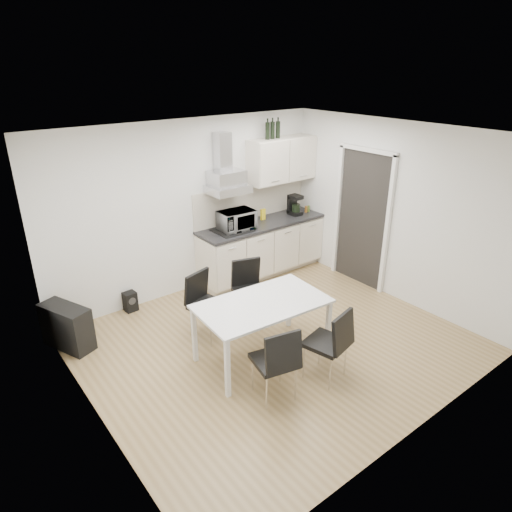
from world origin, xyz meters
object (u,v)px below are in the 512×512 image
Objects in this scene: kitchenette at (262,227)px; chair_far_right at (251,294)px; chair_near_left at (274,361)px; guitar_amp at (67,327)px; chair_near_right at (326,344)px; floor_speaker at (130,302)px; dining_table at (262,308)px; chair_far_left at (209,307)px.

chair_far_right is (-1.11, -1.15, -0.39)m from kitchenette.
guitar_amp is at bearing 134.85° from chair_near_left.
chair_far_right is 1.45m from chair_near_right.
kitchenette is 8.73× the size of floor_speaker.
dining_table is 0.75m from chair_near_left.
guitar_amp is at bearing -6.25° from chair_far_right.
floor_speaker is (0.98, 0.37, -0.14)m from guitar_amp.
chair_far_right is 1.79m from floor_speaker.
chair_near_left is at bearing -79.56° from guitar_amp.
kitchenette is 2.40m from dining_table.
floor_speaker is at bearing 112.50° from chair_near_left.
chair_near_left is 3.05× the size of floor_speaker.
chair_near_right is (0.58, -1.50, 0.00)m from chair_far_left.
chair_near_left reaches higher than floor_speaker.
chair_near_left is at bearing 79.26° from chair_far_right.
chair_near_right reaches higher than dining_table.
chair_near_left is 0.67m from chair_near_right.
chair_far_right is 1.53m from chair_near_left.
chair_far_left is at bearing -52.30° from guitar_amp.
kitchenette is 3.12m from chair_near_left.
kitchenette is 2.86× the size of chair_near_left.
chair_far_right is at bearing 74.60° from chair_near_left.
dining_table is 1.78× the size of chair_near_right.
chair_far_right is at bearing -51.79° from floor_speaker.
chair_near_right is at bearing 105.11° from chair_far_right.
kitchenette is at bearing -7.90° from floor_speaker.
chair_far_right is at bearing 74.39° from chair_near_right.
kitchenette is 2.88m from chair_near_right.
chair_far_left and chair_far_right have the same top height.
kitchenette is 2.86× the size of chair_far_right.
chair_far_right is at bearing -45.33° from guitar_amp.
chair_near_right is at bearing -70.46° from guitar_amp.
chair_near_right is at bearing -61.92° from dining_table.
dining_table is 0.83m from chair_near_right.
dining_table reaches higher than guitar_amp.
kitchenette is at bearing 55.27° from dining_table.
guitar_amp is 2.55× the size of floor_speaker.
chair_near_right is (-1.17, -2.60, -0.39)m from kitchenette.
guitar_amp is (-2.16, 0.94, -0.16)m from chair_far_right.
chair_near_right is at bearing -114.24° from kitchenette.
chair_far_left and chair_near_right have the same top height.
chair_far_right reaches higher than dining_table.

